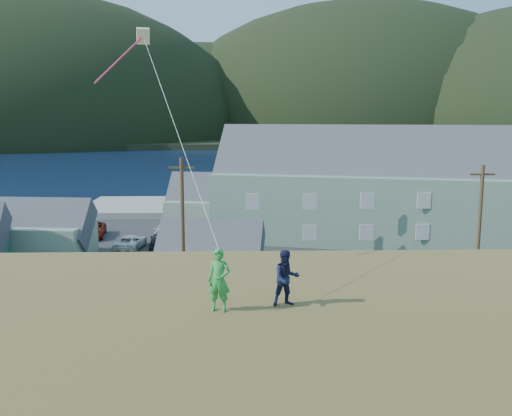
{
  "coord_description": "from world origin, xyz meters",
  "views": [
    {
      "loc": [
        0.63,
        -33.61,
        12.31
      ],
      "look_at": [
        1.27,
        -12.14,
        8.8
      ],
      "focal_mm": 40.0,
      "sensor_mm": 36.0,
      "label": 1
    }
  ],
  "objects_px": {
    "lodge": "(416,189)",
    "shed_palegreen_near": "(40,232)",
    "shed_palegreen_far": "(223,205)",
    "kite_flyer_navy": "(286,278)",
    "kite_flyer_green": "(219,280)",
    "shed_white": "(210,257)",
    "wharf": "(188,207)"
  },
  "relations": [
    {
      "from": "shed_palegreen_far",
      "to": "kite_flyer_navy",
      "type": "bearing_deg",
      "value": -75.8
    },
    {
      "from": "wharf",
      "to": "shed_white",
      "type": "height_order",
      "value": "shed_white"
    },
    {
      "from": "shed_palegreen_near",
      "to": "shed_palegreen_far",
      "type": "distance_m",
      "value": 18.68
    },
    {
      "from": "lodge",
      "to": "shed_palegreen_near",
      "type": "height_order",
      "value": "lodge"
    },
    {
      "from": "wharf",
      "to": "kite_flyer_navy",
      "type": "relative_size",
      "value": 17.05
    },
    {
      "from": "wharf",
      "to": "lodge",
      "type": "height_order",
      "value": "lodge"
    },
    {
      "from": "shed_palegreen_near",
      "to": "shed_white",
      "type": "distance_m",
      "value": 17.52
    },
    {
      "from": "wharf",
      "to": "kite_flyer_green",
      "type": "relative_size",
      "value": 15.53
    },
    {
      "from": "lodge",
      "to": "shed_white",
      "type": "height_order",
      "value": "lodge"
    },
    {
      "from": "wharf",
      "to": "shed_palegreen_far",
      "type": "bearing_deg",
      "value": -71.24
    },
    {
      "from": "wharf",
      "to": "shed_palegreen_far",
      "type": "relative_size",
      "value": 2.11
    },
    {
      "from": "wharf",
      "to": "lodge",
      "type": "distance_m",
      "value": 31.02
    },
    {
      "from": "shed_palegreen_far",
      "to": "kite_flyer_navy",
      "type": "height_order",
      "value": "kite_flyer_navy"
    },
    {
      "from": "wharf",
      "to": "shed_palegreen_near",
      "type": "xyz_separation_m",
      "value": [
        -10.52,
        -24.95,
        1.93
      ]
    },
    {
      "from": "wharf",
      "to": "kite_flyer_green",
      "type": "bearing_deg",
      "value": -84.12
    },
    {
      "from": "kite_flyer_green",
      "to": "shed_palegreen_near",
      "type": "bearing_deg",
      "value": 130.14
    },
    {
      "from": "shed_palegreen_near",
      "to": "kite_flyer_navy",
      "type": "xyz_separation_m",
      "value": [
        18.41,
        -33.82,
        5.58
      ]
    },
    {
      "from": "shed_white",
      "to": "lodge",
      "type": "bearing_deg",
      "value": 45.92
    },
    {
      "from": "lodge",
      "to": "shed_palegreen_far",
      "type": "relative_size",
      "value": 3.28
    },
    {
      "from": "lodge",
      "to": "shed_palegreen_near",
      "type": "bearing_deg",
      "value": -156.48
    },
    {
      "from": "shed_palegreen_far",
      "to": "kite_flyer_green",
      "type": "bearing_deg",
      "value": -78.13
    },
    {
      "from": "wharf",
      "to": "kite_flyer_navy",
      "type": "distance_m",
      "value": 59.78
    },
    {
      "from": "shed_white",
      "to": "kite_flyer_green",
      "type": "height_order",
      "value": "kite_flyer_green"
    },
    {
      "from": "kite_flyer_green",
      "to": "kite_flyer_navy",
      "type": "bearing_deg",
      "value": 26.78
    },
    {
      "from": "shed_palegreen_near",
      "to": "shed_palegreen_far",
      "type": "bearing_deg",
      "value": 40.93
    },
    {
      "from": "wharf",
      "to": "kite_flyer_green",
      "type": "height_order",
      "value": "kite_flyer_green"
    },
    {
      "from": "shed_palegreen_near",
      "to": "shed_white",
      "type": "bearing_deg",
      "value": -24.17
    },
    {
      "from": "lodge",
      "to": "kite_flyer_green",
      "type": "distance_m",
      "value": 43.69
    },
    {
      "from": "shed_palegreen_far",
      "to": "kite_flyer_navy",
      "type": "xyz_separation_m",
      "value": [
        2.99,
        -44.36,
        5.04
      ]
    },
    {
      "from": "lodge",
      "to": "shed_white",
      "type": "xyz_separation_m",
      "value": [
        -19.24,
        -14.59,
        -2.95
      ]
    },
    {
      "from": "shed_palegreen_near",
      "to": "shed_palegreen_far",
      "type": "height_order",
      "value": "shed_palegreen_far"
    },
    {
      "from": "kite_flyer_green",
      "to": "kite_flyer_navy",
      "type": "relative_size",
      "value": 1.1
    }
  ]
}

